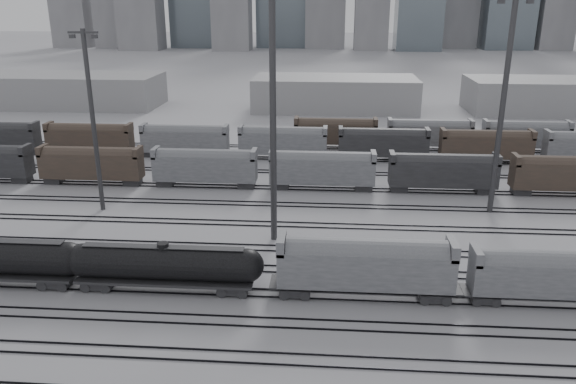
# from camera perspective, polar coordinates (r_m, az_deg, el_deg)

# --- Properties ---
(ground) EXTENTS (900.00, 900.00, 0.00)m
(ground) POSITION_cam_1_polar(r_m,az_deg,el_deg) (52.77, -6.09, -10.61)
(ground) COLOR silver
(ground) RESTS_ON ground
(tracks) EXTENTS (220.00, 71.50, 0.16)m
(tracks) POSITION_cam_1_polar(r_m,az_deg,el_deg) (68.30, -3.51, -3.35)
(tracks) COLOR black
(tracks) RESTS_ON ground
(tank_car_b) EXTENTS (18.67, 3.11, 4.61)m
(tank_car_b) POSITION_cam_1_polar(r_m,az_deg,el_deg) (53.76, -12.45, -7.18)
(tank_car_b) COLOR #242426
(tank_car_b) RESTS_ON ground
(hopper_car_a) EXTENTS (15.90, 3.16, 5.69)m
(hopper_car_a) POSITION_cam_1_polar(r_m,az_deg,el_deg) (51.37, 7.86, -7.13)
(hopper_car_a) COLOR #242426
(hopper_car_a) RESTS_ON ground
(hopper_car_b) EXTENTS (14.18, 2.82, 5.07)m
(hopper_car_b) POSITION_cam_1_polar(r_m,az_deg,el_deg) (55.15, 25.29, -7.44)
(hopper_car_b) COLOR #242426
(hopper_car_b) RESTS_ON ground
(light_mast_b) EXTENTS (3.64, 0.58, 22.77)m
(light_mast_b) POSITION_cam_1_polar(r_m,az_deg,el_deg) (74.10, -19.23, 7.11)
(light_mast_b) COLOR #39393B
(light_mast_b) RESTS_ON ground
(light_mast_c) EXTENTS (4.38, 0.70, 27.35)m
(light_mast_c) POSITION_cam_1_polar(r_m,az_deg,el_deg) (60.18, -1.54, 7.98)
(light_mast_c) COLOR #39393B
(light_mast_c) RESTS_ON ground
(light_mast_d) EXTENTS (4.30, 0.69, 26.87)m
(light_mast_d) POSITION_cam_1_polar(r_m,az_deg,el_deg) (73.55, 21.02, 8.55)
(light_mast_d) COLOR #39393B
(light_mast_d) RESTS_ON ground
(bg_string_near) EXTENTS (151.00, 3.00, 5.60)m
(bg_string_near) POSITION_cam_1_polar(r_m,az_deg,el_deg) (80.49, 3.49, 2.19)
(bg_string_near) COLOR gray
(bg_string_near) RESTS_ON ground
(bg_string_mid) EXTENTS (151.00, 3.00, 5.60)m
(bg_string_mid) POSITION_cam_1_polar(r_m,az_deg,el_deg) (96.35, 9.64, 4.76)
(bg_string_mid) COLOR #242426
(bg_string_mid) RESTS_ON ground
(bg_string_far) EXTENTS (66.00, 3.00, 5.60)m
(bg_string_far) POSITION_cam_1_polar(r_m,az_deg,el_deg) (107.05, 18.68, 5.44)
(bg_string_far) COLOR #4B3A30
(bg_string_far) RESTS_ON ground
(warehouse_left) EXTENTS (50.00, 18.00, 8.00)m
(warehouse_left) POSITION_cam_1_polar(r_m,az_deg,el_deg) (157.67, -21.97, 9.57)
(warehouse_left) COLOR #9B9B9D
(warehouse_left) RESTS_ON ground
(warehouse_mid) EXTENTS (40.00, 18.00, 8.00)m
(warehouse_mid) POSITION_cam_1_polar(r_m,az_deg,el_deg) (141.80, 4.78, 9.95)
(warehouse_mid) COLOR #9B9B9D
(warehouse_mid) RESTS_ON ground
(warehouse_right) EXTENTS (35.00, 18.00, 8.00)m
(warehouse_right) POSITION_cam_1_polar(r_m,az_deg,el_deg) (150.72, 24.39, 8.89)
(warehouse_right) COLOR #9B9B9D
(warehouse_right) RESTS_ON ground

